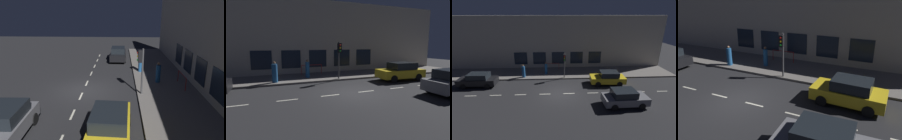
# 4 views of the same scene
# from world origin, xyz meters

# --- Properties ---
(ground_plane) EXTENTS (60.00, 60.00, 0.00)m
(ground_plane) POSITION_xyz_m (0.00, 0.00, 0.00)
(ground_plane) COLOR #232326
(sidewalk) EXTENTS (4.50, 32.00, 0.15)m
(sidewalk) POSITION_xyz_m (6.25, 0.00, 0.07)
(sidewalk) COLOR slate
(sidewalk) RESTS_ON ground
(building_facade) EXTENTS (0.65, 32.00, 7.83)m
(building_facade) POSITION_xyz_m (8.80, 0.00, 3.91)
(building_facade) COLOR beige
(building_facade) RESTS_ON ground
(lane_centre_line) EXTENTS (0.12, 27.20, 0.01)m
(lane_centre_line) POSITION_xyz_m (0.00, -1.00, 0.00)
(lane_centre_line) COLOR beige
(lane_centre_line) RESTS_ON ground
(traffic_light) EXTENTS (0.47, 0.32, 3.24)m
(traffic_light) POSITION_xyz_m (4.15, -0.72, 2.43)
(traffic_light) COLOR #424244
(traffic_light) RESTS_ON sidewalk
(parked_car_2) EXTENTS (2.08, 4.17, 1.58)m
(parked_car_2) POSITION_xyz_m (2.32, -5.89, 0.79)
(parked_car_2) COLOR gold
(parked_car_2) RESTS_ON ground
(pedestrian_0) EXTENTS (0.43, 0.43, 1.66)m
(pedestrian_0) POSITION_xyz_m (5.84, 1.73, 0.92)
(pedestrian_0) COLOR #1E5189
(pedestrian_0) RESTS_ON sidewalk
(pedestrian_1) EXTENTS (0.60, 0.60, 1.68)m
(pedestrian_1) POSITION_xyz_m (4.68, 4.63, 0.91)
(pedestrian_1) COLOR #1E5189
(pedestrian_1) RESTS_ON sidewalk
(red_railing) EXTENTS (0.05, 2.11, 0.97)m
(red_railing) POSITION_xyz_m (7.52, 0.93, 0.87)
(red_railing) COLOR red
(red_railing) RESTS_ON sidewalk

